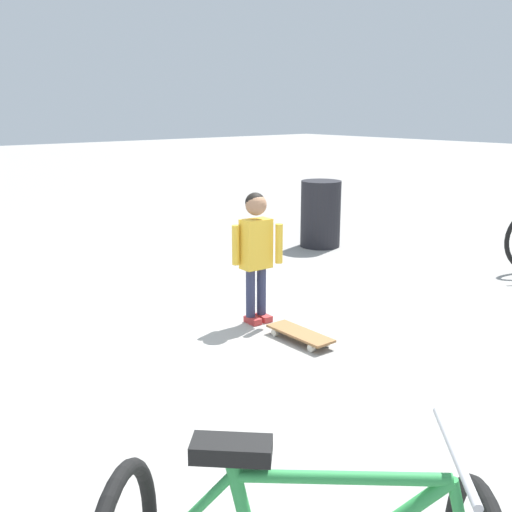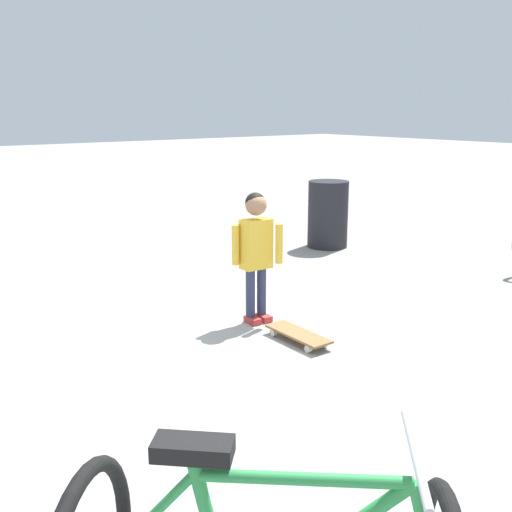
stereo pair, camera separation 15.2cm
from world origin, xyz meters
TOP-DOWN VIEW (x-y plane):
  - ground_plane at (0.00, 0.00)m, footprint 50.00×50.00m
  - child_person at (0.35, -0.26)m, footprint 0.24×0.36m
  - skateboard at (-0.20, -0.23)m, footprint 0.57×0.20m
  - trash_bin at (1.95, -2.64)m, footprint 0.50×0.50m

SIDE VIEW (x-z plane):
  - ground_plane at x=0.00m, z-range 0.00..0.00m
  - skateboard at x=-0.20m, z-range 0.02..0.10m
  - trash_bin at x=1.95m, z-range 0.00..0.82m
  - child_person at x=0.35m, z-range 0.13..1.19m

